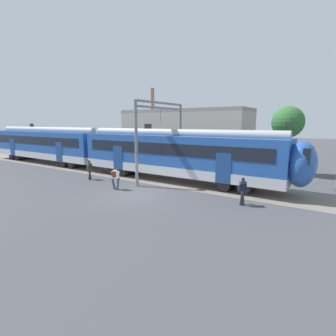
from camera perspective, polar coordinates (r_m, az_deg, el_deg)
name	(u,v)px	position (r m, az deg, el deg)	size (l,w,h in m)	color
ground_plane	(137,194)	(18.14, -6.86, -5.68)	(160.00, 160.00, 0.00)	#424247
track_bed	(88,168)	(29.44, -17.09, -0.04)	(80.00, 4.40, 0.01)	slate
commuter_train	(103,149)	(27.27, -14.02, 4.12)	(38.05, 3.07, 4.73)	silver
pedestrian_green	(90,168)	(23.40, -16.71, -0.03)	(0.62, 0.59, 1.67)	#28282D
pedestrian_white	(115,176)	(19.44, -11.40, -1.75)	(0.53, 0.65, 1.67)	navy
pedestrian_navy	(243,189)	(16.06, 15.96, -4.38)	(0.51, 0.70, 1.67)	#28282D
catenary_gantry	(161,129)	(22.37, -1.59, 8.50)	(0.24, 6.64, 6.53)	gray
background_building	(184,136)	(32.23, 3.45, 6.92)	(15.81, 5.00, 9.20)	#B2A899
street_tree_right	(288,123)	(26.70, 24.64, 8.98)	(2.88, 2.88, 6.33)	brown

